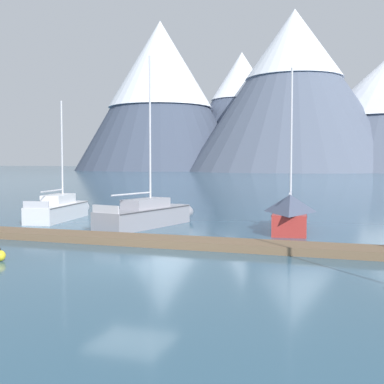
# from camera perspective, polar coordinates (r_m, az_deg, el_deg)

# --- Properties ---
(ground_plane) EXTENTS (700.00, 700.00, 0.00)m
(ground_plane) POSITION_cam_1_polar(r_m,az_deg,el_deg) (16.23, -6.90, -8.27)
(ground_plane) COLOR #335B75
(mountain_west_summit) EXTENTS (68.32, 68.32, 59.70)m
(mountain_west_summit) POSITION_cam_1_polar(r_m,az_deg,el_deg) (206.56, -3.62, 11.42)
(mountain_west_summit) COLOR #424C60
(mountain_west_summit) RESTS_ON ground
(mountain_central_massif) EXTENTS (60.54, 60.54, 49.72)m
(mountain_central_massif) POSITION_cam_1_polar(r_m,az_deg,el_deg) (217.27, 5.64, 9.37)
(mountain_central_massif) COLOR #424C60
(mountain_central_massif) RESTS_ON ground
(mountain_shoulder_ridge) EXTENTS (77.11, 77.11, 57.55)m
(mountain_shoulder_ridge) POSITION_cam_1_polar(r_m,az_deg,el_deg) (186.86, 11.50, 11.59)
(mountain_shoulder_ridge) COLOR slate
(mountain_shoulder_ridge) RESTS_ON ground
(dock) EXTENTS (25.79, 1.89, 0.30)m
(dock) POSITION_cam_1_polar(r_m,az_deg,el_deg) (19.83, -1.87, -5.69)
(dock) COLOR brown
(dock) RESTS_ON ground
(sailboat_nearest_berth) EXTENTS (2.45, 6.64, 6.78)m
(sailboat_nearest_berth) POSITION_cam_1_polar(r_m,az_deg,el_deg) (29.87, -14.58, -1.88)
(sailboat_nearest_berth) COLOR silver
(sailboat_nearest_berth) RESTS_ON ground
(sailboat_second_berth) EXTENTS (3.12, 7.37, 8.66)m
(sailboat_second_berth) POSITION_cam_1_polar(r_m,az_deg,el_deg) (26.00, -4.72, -2.52)
(sailboat_second_berth) COLOR #93939E
(sailboat_second_berth) RESTS_ON ground
(sailboat_mid_dock_port) EXTENTS (2.17, 6.17, 7.84)m
(sailboat_mid_dock_port) POSITION_cam_1_polar(r_m,az_deg,el_deg) (24.74, 11.09, -2.34)
(sailboat_mid_dock_port) COLOR #B2332D
(sailboat_mid_dock_port) RESTS_ON ground
(mooring_buoy_channel_marker) EXTENTS (0.37, 0.37, 0.45)m
(mooring_buoy_channel_marker) POSITION_cam_1_polar(r_m,az_deg,el_deg) (17.93, -20.95, -6.76)
(mooring_buoy_channel_marker) COLOR yellow
(mooring_buoy_channel_marker) RESTS_ON ground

